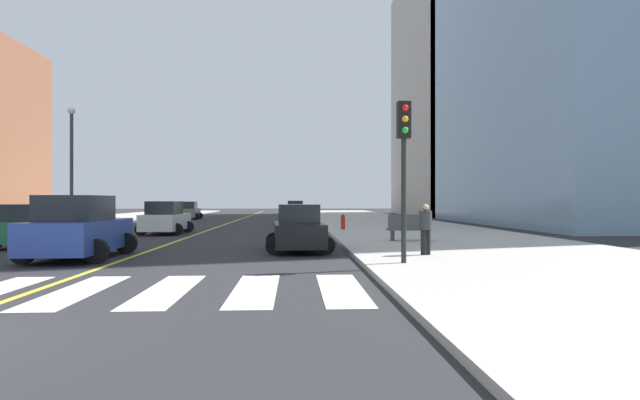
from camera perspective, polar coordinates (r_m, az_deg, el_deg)
sidewalk_kerb_east at (r=27.59m, az=11.60°, el=-3.74°), size 10.00×120.00×0.15m
crosswalk_paint at (r=12.05m, az=-29.38°, el=-8.88°), size 13.50×4.00×0.01m
lane_divider_paint at (r=46.99m, az=-9.38°, el=-2.30°), size 0.16×80.00×0.01m
parking_garage_concrete at (r=69.39m, az=17.30°, el=11.37°), size 18.00×24.00×31.17m
car_black_nearest at (r=18.73m, az=-2.42°, el=-3.28°), size 2.51×3.90×1.71m
car_green_second at (r=23.62m, az=-29.32°, el=-2.61°), size 2.41×3.83×1.70m
car_blue_third at (r=18.02m, az=-25.32°, el=-2.95°), size 2.84×4.53×2.01m
car_white_fourth at (r=29.49m, az=-16.84°, el=-2.00°), size 2.62×4.11×1.81m
car_gray_fifth at (r=51.78m, az=-14.43°, el=-1.19°), size 2.53×3.96×1.75m
car_yellow_sixth at (r=53.81m, az=-2.74°, el=-1.11°), size 2.63×4.13×1.82m
traffic_light_near_corner at (r=14.22m, az=9.32°, el=5.63°), size 0.36×0.41×4.41m
park_bench at (r=21.96m, az=9.84°, el=-3.09°), size 1.81×0.60×1.12m
pedestrian_waiting_east at (r=16.39m, az=11.67°, el=-2.95°), size 0.39×0.39×1.59m
fire_hydrant at (r=30.19m, az=2.58°, el=-2.47°), size 0.26×0.26×0.89m
street_lamp at (r=35.40m, az=-25.93°, el=4.35°), size 0.44×0.44×7.49m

